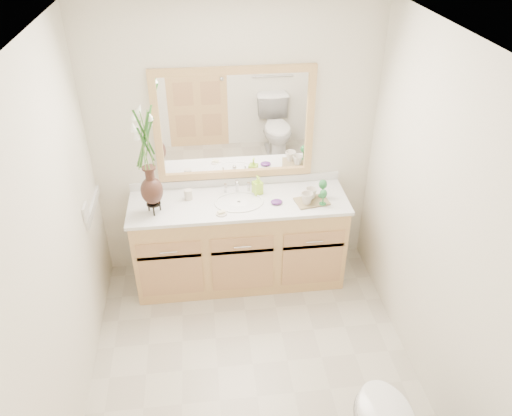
{
  "coord_description": "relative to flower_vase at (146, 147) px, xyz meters",
  "views": [
    {
      "loc": [
        -0.28,
        -2.51,
        3.07
      ],
      "look_at": [
        0.1,
        0.65,
        0.99
      ],
      "focal_mm": 35.0,
      "sensor_mm": 36.0,
      "label": 1
    }
  ],
  "objects": [
    {
      "name": "goblet_front",
      "position": [
        1.38,
        -0.06,
        -0.48
      ],
      "size": [
        0.06,
        0.06,
        0.14
      ],
      "color": "#257036",
      "rests_on": "tray"
    },
    {
      "name": "soap_bottle",
      "position": [
        0.86,
        0.19,
        -0.51
      ],
      "size": [
        0.09,
        0.09,
        0.15
      ],
      "primitive_type": "imported",
      "rotation": [
        0.0,
        0.0,
        0.39
      ],
      "color": "#A6E034",
      "rests_on": "counter"
    },
    {
      "name": "flower_vase",
      "position": [
        0.0,
        0.0,
        0.0
      ],
      "size": [
        0.21,
        0.21,
        0.86
      ],
      "rotation": [
        0.0,
        0.0,
        -0.38
      ],
      "color": "black",
      "rests_on": "counter"
    },
    {
      "name": "tumbler",
      "position": [
        0.27,
        0.17,
        -0.54
      ],
      "size": [
        0.07,
        0.07,
        0.09
      ],
      "primitive_type": "cylinder",
      "color": "beige",
      "rests_on": "counter"
    },
    {
      "name": "vanity",
      "position": [
        0.69,
        0.09,
        -1.01
      ],
      "size": [
        1.8,
        0.55,
        0.8
      ],
      "color": "#D9B669",
      "rests_on": "floor"
    },
    {
      "name": "purple_dish",
      "position": [
        1.0,
        0.01,
        -0.56
      ],
      "size": [
        0.12,
        0.1,
        0.03
      ],
      "primitive_type": "ellipsoid",
      "rotation": [
        0.0,
        0.0,
        0.28
      ],
      "color": "#51236A",
      "rests_on": "counter"
    },
    {
      "name": "mirror",
      "position": [
        0.69,
        0.35,
        -0.01
      ],
      "size": [
        1.32,
        0.04,
        0.97
      ],
      "color": "white",
      "rests_on": "wall_back"
    },
    {
      "name": "mug_left",
      "position": [
        1.25,
        -0.03,
        -0.52
      ],
      "size": [
        0.13,
        0.13,
        0.1
      ],
      "primitive_type": "imported",
      "rotation": [
        0.0,
        0.0,
        0.39
      ],
      "color": "beige",
      "rests_on": "tray"
    },
    {
      "name": "goblet_back",
      "position": [
        1.4,
        0.06,
        -0.46
      ],
      "size": [
        0.07,
        0.07,
        0.16
      ],
      "color": "#257036",
      "rests_on": "tray"
    },
    {
      "name": "wall_right",
      "position": [
        1.89,
        -0.93,
        -0.21
      ],
      "size": [
        0.02,
        2.6,
        2.4
      ],
      "primitive_type": "cube",
      "color": "white",
      "rests_on": "floor"
    },
    {
      "name": "floor",
      "position": [
        0.69,
        -0.93,
        -1.41
      ],
      "size": [
        2.6,
        2.6,
        0.0
      ],
      "primitive_type": "plane",
      "color": "beige",
      "rests_on": "ground"
    },
    {
      "name": "soap_dish",
      "position": [
        0.54,
        -0.09,
        -0.57
      ],
      "size": [
        0.09,
        0.09,
        0.03
      ],
      "color": "beige",
      "rests_on": "counter"
    },
    {
      "name": "switch_plate",
      "position": [
        -0.49,
        -0.16,
        -0.43
      ],
      "size": [
        0.02,
        0.12,
        0.12
      ],
      "primitive_type": "cube",
      "color": "white",
      "rests_on": "wall_left"
    },
    {
      "name": "wall_left",
      "position": [
        -0.51,
        -0.93,
        -0.21
      ],
      "size": [
        0.02,
        2.6,
        2.4
      ],
      "primitive_type": "cube",
      "color": "white",
      "rests_on": "floor"
    },
    {
      "name": "mug_right",
      "position": [
        1.3,
        0.05,
        -0.52
      ],
      "size": [
        0.13,
        0.13,
        0.09
      ],
      "primitive_type": "imported",
      "rotation": [
        0.0,
        0.0,
        0.57
      ],
      "color": "beige",
      "rests_on": "tray"
    },
    {
      "name": "sink",
      "position": [
        0.69,
        0.07,
        -0.64
      ],
      "size": [
        0.38,
        0.34,
        0.23
      ],
      "color": "white",
      "rests_on": "counter"
    },
    {
      "name": "tray",
      "position": [
        1.3,
        -0.0,
        -0.58
      ],
      "size": [
        0.3,
        0.22,
        0.01
      ],
      "primitive_type": "cube",
      "rotation": [
        0.0,
        0.0,
        0.17
      ],
      "color": "brown",
      "rests_on": "counter"
    },
    {
      "name": "counter",
      "position": [
        0.69,
        0.09,
        -0.6
      ],
      "size": [
        1.84,
        0.57,
        0.03
      ],
      "primitive_type": "cube",
      "color": "white",
      "rests_on": "vanity"
    },
    {
      "name": "wall_back",
      "position": [
        0.69,
        0.37,
        -0.21
      ],
      "size": [
        2.4,
        0.02,
        2.4
      ],
      "primitive_type": "cube",
      "color": "white",
      "rests_on": "floor"
    },
    {
      "name": "ceiling",
      "position": [
        0.69,
        -0.93,
        0.99
      ],
      "size": [
        2.4,
        2.6,
        0.02
      ],
      "primitive_type": "cube",
      "color": "white",
      "rests_on": "wall_back"
    }
  ]
}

